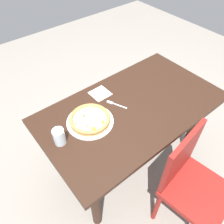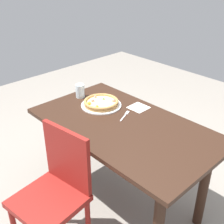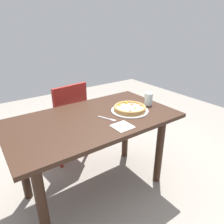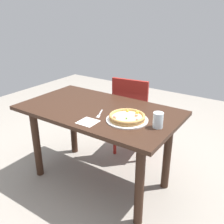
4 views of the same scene
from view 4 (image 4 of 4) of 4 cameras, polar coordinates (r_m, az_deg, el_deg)
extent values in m
plane|color=gray|center=(2.54, -2.71, -15.00)|extent=(6.00, 6.00, 0.00)
cube|color=#331E14|center=(2.17, -3.06, 0.35)|extent=(1.37, 0.78, 0.03)
cylinder|color=#331E14|center=(2.30, 12.38, -9.14)|extent=(0.07, 0.07, 0.71)
cylinder|color=#331E14|center=(2.83, -8.77, -2.59)|extent=(0.07, 0.07, 0.71)
cylinder|color=#331E14|center=(1.91, 6.23, -16.09)|extent=(0.07, 0.07, 0.71)
cylinder|color=#331E14|center=(2.52, -16.69, -6.65)|extent=(0.07, 0.07, 0.71)
cylinder|color=maroon|center=(3.10, 3.36, -2.89)|extent=(0.04, 0.04, 0.43)
cylinder|color=maroon|center=(3.00, 9.37, -4.09)|extent=(0.04, 0.04, 0.43)
cylinder|color=maroon|center=(2.82, 0.64, -5.57)|extent=(0.04, 0.04, 0.43)
cylinder|color=maroon|center=(2.71, 7.20, -7.02)|extent=(0.04, 0.04, 0.43)
cube|color=maroon|center=(2.80, 5.31, -0.52)|extent=(0.45, 0.45, 0.04)
cube|color=maroon|center=(2.55, 3.99, 2.76)|extent=(0.38, 0.08, 0.42)
cylinder|color=white|center=(1.94, 3.43, -1.79)|extent=(0.32, 0.32, 0.01)
cylinder|color=#B78447|center=(1.93, 3.44, -1.41)|extent=(0.27, 0.27, 0.02)
cylinder|color=beige|center=(1.93, 3.44, -1.09)|extent=(0.24, 0.24, 0.01)
torus|color=#B78447|center=(1.93, 3.45, -0.90)|extent=(0.28, 0.28, 0.02)
sphere|color=#E58C7F|center=(1.87, 5.70, -1.71)|extent=(0.02, 0.02, 0.02)
sphere|color=gold|center=(2.01, 3.53, 0.26)|extent=(0.02, 0.02, 0.02)
sphere|color=#E58C7F|center=(1.89, 0.64, -1.17)|extent=(0.03, 0.03, 0.03)
sphere|color=#4C9E38|center=(1.88, 3.27, -1.46)|extent=(0.02, 0.02, 0.02)
sphere|color=#E58C7F|center=(1.93, 5.52, -0.76)|extent=(0.03, 0.03, 0.03)
sphere|color=gold|center=(1.99, 5.72, -0.10)|extent=(0.03, 0.03, 0.03)
cube|color=silver|center=(2.08, -2.57, -0.09)|extent=(0.05, 0.10, 0.00)
cube|color=silver|center=(2.01, -3.11, -1.00)|extent=(0.04, 0.05, 0.00)
cylinder|color=silver|center=(1.84, 10.36, -1.81)|extent=(0.08, 0.08, 0.11)
cube|color=white|center=(1.92, -5.46, -2.26)|extent=(0.14, 0.14, 0.00)
camera|label=1|loc=(2.45, 28.56, 28.22)|focal=35.48mm
camera|label=2|loc=(3.83, -7.14, 26.54)|focal=47.08mm
camera|label=3|loc=(1.99, -49.40, 12.12)|focal=32.79mm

